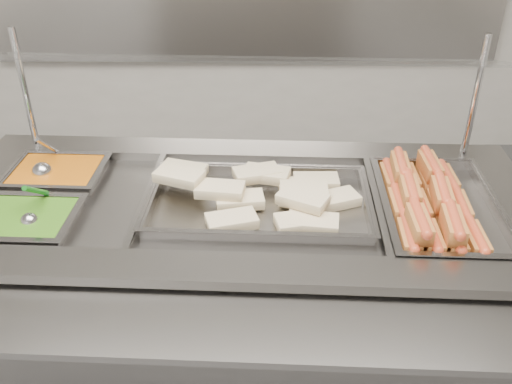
{
  "coord_description": "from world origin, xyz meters",
  "views": [
    {
      "loc": [
        0.04,
        -0.94,
        1.71
      ],
      "look_at": [
        0.04,
        0.48,
        0.85
      ],
      "focal_mm": 40.0,
      "sensor_mm": 36.0,
      "label": 1
    }
  ],
  "objects_px": {
    "pan_hotdogs": "(438,214)",
    "steam_counter": "(242,305)",
    "sneeze_guard": "(244,64)",
    "ladle": "(43,170)",
    "serving_spoon": "(31,216)",
    "pan_wraps": "(259,205)"
  },
  "relations": [
    {
      "from": "ladle",
      "to": "serving_spoon",
      "type": "distance_m",
      "value": 0.27
    },
    {
      "from": "pan_wraps",
      "to": "serving_spoon",
      "type": "relative_size",
      "value": 3.94
    },
    {
      "from": "steam_counter",
      "to": "sneeze_guard",
      "type": "distance_m",
      "value": 0.78
    },
    {
      "from": "pan_hotdogs",
      "to": "serving_spoon",
      "type": "bearing_deg",
      "value": -176.2
    },
    {
      "from": "sneeze_guard",
      "to": "serving_spoon",
      "type": "relative_size",
      "value": 9.37
    },
    {
      "from": "steam_counter",
      "to": "sneeze_guard",
      "type": "relative_size",
      "value": 1.16
    },
    {
      "from": "steam_counter",
      "to": "pan_wraps",
      "type": "relative_size",
      "value": 2.74
    },
    {
      "from": "steam_counter",
      "to": "pan_wraps",
      "type": "height_order",
      "value": "pan_wraps"
    },
    {
      "from": "steam_counter",
      "to": "serving_spoon",
      "type": "xyz_separation_m",
      "value": [
        -0.58,
        -0.11,
        0.43
      ]
    },
    {
      "from": "pan_hotdogs",
      "to": "ladle",
      "type": "xyz_separation_m",
      "value": [
        -1.2,
        0.19,
        0.05
      ]
    },
    {
      "from": "ladle",
      "to": "serving_spoon",
      "type": "bearing_deg",
      "value": -79.07
    },
    {
      "from": "serving_spoon",
      "to": "sneeze_guard",
      "type": "bearing_deg",
      "value": 27.84
    },
    {
      "from": "steam_counter",
      "to": "serving_spoon",
      "type": "distance_m",
      "value": 0.72
    },
    {
      "from": "pan_wraps",
      "to": "ladle",
      "type": "relative_size",
      "value": 3.73
    },
    {
      "from": "pan_hotdogs",
      "to": "steam_counter",
      "type": "bearing_deg",
      "value": 176.91
    },
    {
      "from": "steam_counter",
      "to": "serving_spoon",
      "type": "relative_size",
      "value": 10.82
    },
    {
      "from": "pan_wraps",
      "to": "serving_spoon",
      "type": "distance_m",
      "value": 0.64
    },
    {
      "from": "serving_spoon",
      "to": "steam_counter",
      "type": "bearing_deg",
      "value": 10.61
    },
    {
      "from": "steam_counter",
      "to": "ladle",
      "type": "xyz_separation_m",
      "value": [
        -0.63,
        0.15,
        0.42
      ]
    },
    {
      "from": "pan_hotdogs",
      "to": "serving_spoon",
      "type": "distance_m",
      "value": 1.16
    },
    {
      "from": "pan_wraps",
      "to": "serving_spoon",
      "type": "xyz_separation_m",
      "value": [
        -0.63,
        -0.1,
        0.03
      ]
    },
    {
      "from": "steam_counter",
      "to": "serving_spoon",
      "type": "bearing_deg",
      "value": -169.39
    }
  ]
}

